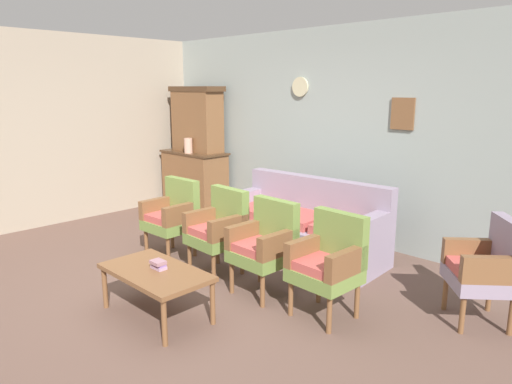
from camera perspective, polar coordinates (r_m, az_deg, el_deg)
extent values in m
plane|color=brown|center=(4.67, -9.94, -12.17)|extent=(7.68, 7.68, 0.00)
cube|color=#939E99|center=(6.17, 9.93, 6.89)|extent=(6.40, 0.06, 2.70)
cube|color=brown|center=(5.65, 17.39, 9.06)|extent=(0.28, 0.02, 0.36)
cylinder|color=beige|center=(6.46, 5.40, 12.60)|extent=(0.26, 0.03, 0.26)
cube|color=gray|center=(7.17, -25.72, 6.61)|extent=(0.06, 5.20, 2.70)
cube|color=brown|center=(7.76, -7.44, 1.38)|extent=(1.10, 0.52, 0.90)
cube|color=#462D1B|center=(7.68, -7.54, 4.79)|extent=(1.16, 0.55, 0.03)
cube|color=brown|center=(7.68, -7.17, 8.47)|extent=(0.90, 0.36, 0.95)
cube|color=#462D1B|center=(7.66, -7.27, 12.32)|extent=(0.99, 0.38, 0.08)
cylinder|color=tan|center=(7.49, -8.23, 5.61)|extent=(0.13, 0.13, 0.24)
cube|color=gray|center=(5.52, 5.47, -5.76)|extent=(1.99, 0.91, 0.42)
cube|color=gray|center=(5.65, 7.47, -0.63)|extent=(1.95, 0.27, 0.48)
cube|color=gray|center=(4.98, 13.92, -4.14)|extent=(0.21, 0.81, 0.24)
cube|color=gray|center=(5.97, -1.42, -0.99)|extent=(0.21, 0.81, 0.24)
cube|color=#B74C47|center=(5.11, 10.45, -4.35)|extent=(0.54, 0.59, 0.10)
cube|color=#B74C47|center=(5.41, 5.28, -3.25)|extent=(0.54, 0.59, 0.10)
cube|color=#B74C47|center=(5.75, 0.70, -2.24)|extent=(0.54, 0.59, 0.10)
cube|color=olive|center=(5.56, -10.45, -3.94)|extent=(0.54, 0.50, 0.12)
cube|color=#B74C47|center=(5.53, -10.65, -3.08)|extent=(0.46, 0.42, 0.10)
cube|color=olive|center=(5.61, -8.94, -0.68)|extent=(0.52, 0.12, 0.46)
cube|color=brown|center=(5.35, -9.09, -2.66)|extent=(0.10, 0.48, 0.22)
cube|color=brown|center=(5.69, -11.86, -1.85)|extent=(0.10, 0.48, 0.22)
cylinder|color=brown|center=(5.36, -10.61, -7.05)|extent=(0.04, 0.04, 0.32)
cylinder|color=brown|center=(5.69, -13.18, -6.02)|extent=(0.04, 0.04, 0.32)
cylinder|color=brown|center=(5.58, -7.48, -6.14)|extent=(0.04, 0.04, 0.32)
cylinder|color=brown|center=(5.90, -10.13, -5.21)|extent=(0.04, 0.04, 0.32)
cube|color=olive|center=(4.99, -4.96, -5.71)|extent=(0.54, 0.50, 0.12)
cube|color=#B74C47|center=(4.95, -5.16, -4.76)|extent=(0.46, 0.43, 0.10)
cube|color=olive|center=(5.03, -3.22, -2.09)|extent=(0.52, 0.13, 0.46)
cube|color=brown|center=(4.77, -3.37, -4.39)|extent=(0.10, 0.48, 0.22)
cube|color=brown|center=(5.11, -6.51, -3.31)|extent=(0.10, 0.48, 0.22)
cylinder|color=brown|center=(4.80, -5.17, -9.26)|extent=(0.04, 0.04, 0.32)
cylinder|color=brown|center=(5.12, -8.07, -7.92)|extent=(0.04, 0.04, 0.32)
cylinder|color=brown|center=(5.02, -1.69, -8.20)|extent=(0.04, 0.04, 0.32)
cylinder|color=brown|center=(5.33, -4.68, -7.00)|extent=(0.04, 0.04, 0.32)
cube|color=olive|center=(4.48, 0.64, -7.80)|extent=(0.53, 0.49, 0.12)
cube|color=#B74C47|center=(4.44, 0.45, -6.78)|extent=(0.45, 0.42, 0.10)
cube|color=olive|center=(4.53, 2.45, -3.74)|extent=(0.52, 0.11, 0.46)
cube|color=brown|center=(4.28, 2.73, -6.40)|extent=(0.09, 0.48, 0.22)
cube|color=brown|center=(4.58, -1.30, -5.12)|extent=(0.09, 0.48, 0.22)
cylinder|color=brown|center=(4.30, 0.80, -11.86)|extent=(0.04, 0.04, 0.32)
cylinder|color=brown|center=(4.59, -2.96, -10.29)|extent=(0.04, 0.04, 0.32)
cylinder|color=brown|center=(4.56, 4.25, -10.46)|extent=(0.04, 0.04, 0.32)
cylinder|color=brown|center=(4.82, 0.48, -9.08)|extent=(0.04, 0.04, 0.32)
cube|color=olive|center=(4.09, 8.32, -9.98)|extent=(0.54, 0.50, 0.12)
cube|color=#B74C47|center=(4.04, 8.18, -8.88)|extent=(0.46, 0.43, 0.10)
cube|color=olive|center=(4.14, 10.19, -5.49)|extent=(0.52, 0.12, 0.46)
cube|color=brown|center=(3.91, 10.94, -8.51)|extent=(0.10, 0.48, 0.22)
cube|color=brown|center=(4.16, 6.01, -7.02)|extent=(0.10, 0.48, 0.22)
cylinder|color=brown|center=(3.93, 8.89, -14.52)|extent=(0.04, 0.04, 0.32)
cylinder|color=brown|center=(4.17, 4.24, -12.72)|extent=(0.04, 0.04, 0.32)
cylinder|color=brown|center=(4.21, 12.17, -12.75)|extent=(0.04, 0.04, 0.32)
cylinder|color=brown|center=(4.43, 7.64, -11.21)|extent=(0.04, 0.04, 0.32)
cube|color=gray|center=(4.38, 25.47, -9.56)|extent=(0.70, 0.71, 0.12)
cube|color=#B74C47|center=(4.35, 25.34, -8.47)|extent=(0.60, 0.60, 0.10)
cube|color=gray|center=(4.37, 28.28, -5.88)|extent=(0.41, 0.46, 0.46)
cube|color=brown|center=(4.14, 26.80, -8.48)|extent=(0.42, 0.37, 0.22)
cube|color=brown|center=(4.52, 24.67, -6.53)|extent=(0.42, 0.37, 0.22)
cylinder|color=brown|center=(4.22, 23.77, -13.49)|extent=(0.04, 0.04, 0.32)
cylinder|color=brown|center=(4.58, 22.00, -11.25)|extent=(0.04, 0.04, 0.32)
cylinder|color=brown|center=(4.37, 28.59, -13.12)|extent=(0.04, 0.04, 0.32)
cylinder|color=brown|center=(4.71, 26.47, -11.00)|extent=(0.04, 0.04, 0.32)
cube|color=brown|center=(4.15, -12.09, -9.50)|extent=(1.00, 0.56, 0.04)
cylinder|color=brown|center=(4.71, -12.65, -9.57)|extent=(0.04, 0.04, 0.38)
cylinder|color=brown|center=(4.02, -5.29, -13.26)|extent=(0.04, 0.04, 0.38)
cylinder|color=brown|center=(4.49, -17.88, -11.00)|extent=(0.04, 0.04, 0.38)
cylinder|color=brown|center=(3.77, -11.07, -15.35)|extent=(0.04, 0.04, 0.38)
cube|color=#AE89A8|center=(4.16, -11.73, -8.94)|extent=(0.14, 0.08, 0.03)
cube|color=#8866A6|center=(4.16, -11.69, -8.62)|extent=(0.13, 0.07, 0.02)
cube|color=gray|center=(4.14, -11.81, -8.35)|extent=(0.13, 0.10, 0.03)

